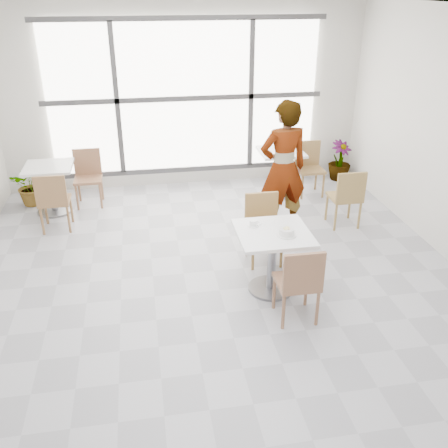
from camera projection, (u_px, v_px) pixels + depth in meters
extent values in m
plane|color=#9E9EA5|center=(220.00, 290.00, 5.73)|extent=(7.00, 7.00, 0.00)
plane|color=white|center=(218.00, 8.00, 4.41)|extent=(7.00, 7.00, 0.00)
plane|color=silver|center=(185.00, 97.00, 8.17)|extent=(6.00, 0.00, 6.00)
cube|color=white|center=(185.00, 98.00, 8.12)|extent=(4.40, 0.04, 2.40)
cube|color=#3F3F42|center=(185.00, 98.00, 8.09)|extent=(4.60, 0.05, 0.08)
cube|color=#3F3F42|center=(117.00, 101.00, 7.92)|extent=(0.08, 0.05, 2.40)
cube|color=#3F3F42|center=(251.00, 96.00, 8.26)|extent=(0.08, 0.05, 2.40)
cube|color=#3F3F42|center=(188.00, 169.00, 8.63)|extent=(4.60, 0.05, 0.08)
cube|color=#3F3F42|center=(183.00, 18.00, 7.55)|extent=(4.60, 0.05, 0.08)
cube|color=white|center=(273.00, 233.00, 5.43)|extent=(0.80, 0.80, 0.04)
cylinder|color=slate|center=(272.00, 263.00, 5.60)|extent=(0.10, 0.10, 0.71)
cylinder|color=slate|center=(270.00, 288.00, 5.75)|extent=(0.52, 0.52, 0.03)
cube|color=#8C6046|center=(297.00, 282.00, 5.10)|extent=(0.42, 0.42, 0.04)
cube|color=#8C6046|center=(304.00, 272.00, 4.83)|extent=(0.42, 0.04, 0.42)
cylinder|color=#8C6046|center=(306.00, 289.00, 5.39)|extent=(0.04, 0.04, 0.41)
cylinder|color=#8C6046|center=(317.00, 308.00, 5.07)|extent=(0.04, 0.04, 0.41)
cylinder|color=#8C6046|center=(274.00, 292.00, 5.33)|extent=(0.04, 0.04, 0.41)
cylinder|color=#8C6046|center=(283.00, 312.00, 5.01)|extent=(0.04, 0.04, 0.41)
cube|color=olive|center=(264.00, 231.00, 6.14)|extent=(0.42, 0.42, 0.04)
cube|color=olive|center=(261.00, 208.00, 6.21)|extent=(0.42, 0.04, 0.42)
cylinder|color=olive|center=(253.00, 255.00, 6.05)|extent=(0.04, 0.04, 0.41)
cylinder|color=olive|center=(247.00, 242.00, 6.37)|extent=(0.04, 0.04, 0.41)
cylinder|color=olive|center=(281.00, 253.00, 6.11)|extent=(0.04, 0.04, 0.41)
cylinder|color=olive|center=(274.00, 239.00, 6.43)|extent=(0.04, 0.04, 0.41)
cylinder|color=white|center=(286.00, 235.00, 5.34)|extent=(0.21, 0.21, 0.01)
cylinder|color=white|center=(287.00, 232.00, 5.32)|extent=(0.16, 0.16, 0.07)
torus|color=white|center=(287.00, 229.00, 5.31)|extent=(0.16, 0.16, 0.01)
cylinder|color=#CBB390|center=(287.00, 232.00, 5.32)|extent=(0.14, 0.14, 0.05)
cylinder|color=beige|center=(283.00, 228.00, 5.33)|extent=(0.03, 0.03, 0.01)
cylinder|color=beige|center=(285.00, 230.00, 5.28)|extent=(0.03, 0.03, 0.02)
cylinder|color=#F7EB9F|center=(287.00, 229.00, 5.30)|extent=(0.03, 0.03, 0.02)
cylinder|color=#F6DF9F|center=(288.00, 228.00, 5.32)|extent=(0.03, 0.03, 0.01)
cylinder|color=beige|center=(289.00, 229.00, 5.30)|extent=(0.03, 0.03, 0.01)
cylinder|color=beige|center=(284.00, 229.00, 5.31)|extent=(0.03, 0.03, 0.02)
cylinder|color=#F1E59B|center=(287.00, 228.00, 5.32)|extent=(0.03, 0.03, 0.01)
cylinder|color=beige|center=(284.00, 228.00, 5.31)|extent=(0.03, 0.03, 0.02)
cylinder|color=beige|center=(288.00, 227.00, 5.33)|extent=(0.03, 0.03, 0.01)
cylinder|color=#F3E39C|center=(287.00, 227.00, 5.34)|extent=(0.03, 0.03, 0.01)
cylinder|color=beige|center=(286.00, 229.00, 5.29)|extent=(0.03, 0.03, 0.02)
cylinder|color=beige|center=(284.00, 231.00, 5.28)|extent=(0.03, 0.03, 0.01)
cylinder|color=white|center=(253.00, 225.00, 5.55)|extent=(0.13, 0.13, 0.01)
cylinder|color=white|center=(253.00, 223.00, 5.54)|extent=(0.08, 0.08, 0.06)
torus|color=white|center=(257.00, 222.00, 5.54)|extent=(0.05, 0.01, 0.05)
cylinder|color=black|center=(253.00, 221.00, 5.53)|extent=(0.07, 0.07, 0.00)
cube|color=silver|center=(258.00, 225.00, 5.54)|extent=(0.09, 0.05, 0.00)
sphere|color=silver|center=(260.00, 224.00, 5.56)|extent=(0.02, 0.02, 0.02)
imported|color=black|center=(283.00, 169.00, 6.72)|extent=(0.74, 0.54, 1.87)
cube|color=silver|center=(48.00, 167.00, 7.38)|extent=(0.70, 0.70, 0.04)
cylinder|color=slate|center=(52.00, 190.00, 7.54)|extent=(0.10, 0.10, 0.71)
cylinder|color=slate|center=(55.00, 211.00, 7.69)|extent=(0.52, 0.52, 0.03)
cube|color=white|center=(281.00, 152.00, 8.04)|extent=(0.70, 0.70, 0.04)
cylinder|color=slate|center=(280.00, 174.00, 8.20)|extent=(0.10, 0.10, 0.71)
cylinder|color=slate|center=(279.00, 193.00, 8.35)|extent=(0.52, 0.52, 0.03)
cube|color=olive|center=(55.00, 201.00, 7.00)|extent=(0.42, 0.42, 0.04)
cube|color=olive|center=(50.00, 191.00, 6.73)|extent=(0.42, 0.04, 0.42)
cylinder|color=olive|center=(71.00, 209.00, 7.28)|extent=(0.04, 0.04, 0.41)
cylinder|color=olive|center=(69.00, 220.00, 6.96)|extent=(0.04, 0.04, 0.41)
cylinder|color=olive|center=(46.00, 211.00, 7.23)|extent=(0.04, 0.04, 0.41)
cylinder|color=olive|center=(42.00, 221.00, 6.91)|extent=(0.04, 0.04, 0.41)
cube|color=#916446|center=(88.00, 179.00, 7.76)|extent=(0.42, 0.42, 0.04)
cube|color=#916446|center=(87.00, 162.00, 7.82)|extent=(0.42, 0.04, 0.42)
cylinder|color=#916446|center=(77.00, 198.00, 7.67)|extent=(0.04, 0.04, 0.41)
cylinder|color=#916446|center=(79.00, 189.00, 7.99)|extent=(0.04, 0.04, 0.41)
cylinder|color=#916446|center=(101.00, 196.00, 7.72)|extent=(0.04, 0.04, 0.41)
cylinder|color=#916446|center=(102.00, 188.00, 8.04)|extent=(0.04, 0.04, 0.41)
cube|color=olive|center=(344.00, 197.00, 7.11)|extent=(0.42, 0.42, 0.04)
cube|color=olive|center=(351.00, 187.00, 6.84)|extent=(0.42, 0.04, 0.42)
cylinder|color=olive|center=(349.00, 206.00, 7.40)|extent=(0.04, 0.04, 0.41)
cylinder|color=olive|center=(359.00, 216.00, 7.08)|extent=(0.04, 0.04, 0.41)
cylinder|color=olive|center=(326.00, 207.00, 7.34)|extent=(0.04, 0.04, 0.41)
cylinder|color=olive|center=(335.00, 218.00, 7.02)|extent=(0.04, 0.04, 0.41)
cube|color=olive|center=(310.00, 170.00, 8.15)|extent=(0.42, 0.42, 0.04)
cube|color=olive|center=(308.00, 153.00, 8.21)|extent=(0.42, 0.04, 0.42)
cylinder|color=olive|center=(302.00, 187.00, 8.06)|extent=(0.04, 0.04, 0.41)
cylinder|color=olive|center=(296.00, 180.00, 8.38)|extent=(0.04, 0.04, 0.41)
cylinder|color=olive|center=(323.00, 186.00, 8.11)|extent=(0.04, 0.04, 0.41)
cylinder|color=olive|center=(316.00, 178.00, 8.43)|extent=(0.04, 0.04, 0.41)
imported|color=#407236|center=(32.00, 185.00, 7.82)|extent=(0.67, 0.61, 0.65)
imported|color=#5A893F|center=(340.00, 161.00, 8.81)|extent=(0.52, 0.52, 0.71)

